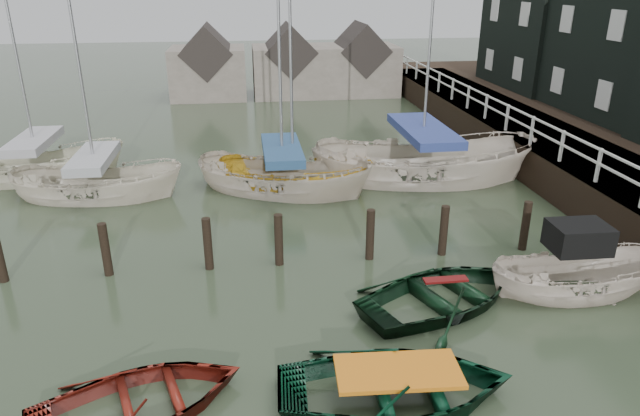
{
  "coord_description": "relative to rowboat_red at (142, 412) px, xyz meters",
  "views": [
    {
      "loc": [
        -1.9,
        -10.28,
        6.97
      ],
      "look_at": [
        -0.09,
        3.31,
        1.4
      ],
      "focal_mm": 32.0,
      "sensor_mm": 36.0,
      "label": 1
    }
  ],
  "objects": [
    {
      "name": "ground",
      "position": [
        3.93,
        2.15,
        0.0
      ],
      "size": [
        120.0,
        120.0,
        0.0
      ],
      "primitive_type": "plane",
      "color": "#2A3622",
      "rests_on": "ground"
    },
    {
      "name": "pier",
      "position": [
        13.4,
        12.15,
        0.71
      ],
      "size": [
        3.04,
        32.0,
        2.7
      ],
      "color": "black",
      "rests_on": "ground"
    },
    {
      "name": "mooring_pilings",
      "position": [
        2.81,
        5.15,
        0.5
      ],
      "size": [
        13.72,
        0.22,
        1.8
      ],
      "color": "black",
      "rests_on": "ground"
    },
    {
      "name": "far_sheds",
      "position": [
        4.76,
        28.15,
        1.86
      ],
      "size": [
        14.0,
        4.08,
        4.39
      ],
      "color": "#665B51",
      "rests_on": "ground"
    },
    {
      "name": "rowboat_red",
      "position": [
        0.0,
        0.0,
        0.0
      ],
      "size": [
        4.25,
        3.6,
        0.75
      ],
      "primitive_type": "imported",
      "rotation": [
        0.0,
        0.0,
        1.89
      ],
      "color": "#5C150D",
      "rests_on": "ground"
    },
    {
      "name": "rowboat_green",
      "position": [
        4.44,
        -0.29,
        0.0
      ],
      "size": [
        4.35,
        3.22,
        0.87
      ],
      "primitive_type": "imported",
      "rotation": [
        0.0,
        0.0,
        1.51
      ],
      "color": "black",
      "rests_on": "ground"
    },
    {
      "name": "rowboat_dkgreen",
      "position": [
        6.31,
        2.64,
        0.0
      ],
      "size": [
        4.99,
        4.34,
        0.86
      ],
      "primitive_type": "imported",
      "rotation": [
        0.0,
        0.0,
        1.96
      ],
      "color": "black",
      "rests_on": "ground"
    },
    {
      "name": "motorboat",
      "position": [
        9.56,
        2.77,
        0.1
      ],
      "size": [
        4.23,
        1.69,
        2.5
      ],
      "rotation": [
        0.0,
        0.0,
        1.54
      ],
      "color": "beige",
      "rests_on": "ground"
    },
    {
      "name": "sailboat_a",
      "position": [
        -3.07,
        10.93,
        0.07
      ],
      "size": [
        6.08,
        2.95,
        11.79
      ],
      "rotation": [
        0.0,
        0.0,
        1.44
      ],
      "color": "beige",
      "rests_on": "ground"
    },
    {
      "name": "sailboat_b",
      "position": [
        3.22,
        10.66,
        0.06
      ],
      "size": [
        6.81,
        4.86,
        10.7
      ],
      "rotation": [
        0.0,
        0.0,
        1.14
      ],
      "color": "beige",
      "rests_on": "ground"
    },
    {
      "name": "sailboat_c",
      "position": [
        3.6,
        10.94,
        0.02
      ],
      "size": [
        6.03,
        3.87,
        11.05
      ],
      "rotation": [
        0.0,
        0.0,
        1.23
      ],
      "color": "gold",
      "rests_on": "ground"
    },
    {
      "name": "sailboat_d",
      "position": [
        8.39,
        11.25,
        0.06
      ],
      "size": [
        8.49,
        4.37,
        12.38
      ],
      "rotation": [
        0.0,
        0.0,
        1.4
      ],
      "color": "beige",
      "rests_on": "ground"
    },
    {
      "name": "sailboat_e",
      "position": [
        -5.66,
        13.17,
        0.06
      ],
      "size": [
        6.41,
        3.03,
        9.71
      ],
      "rotation": [
        0.0,
        0.0,
        1.69
      ],
      "color": "beige",
      "rests_on": "ground"
    }
  ]
}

